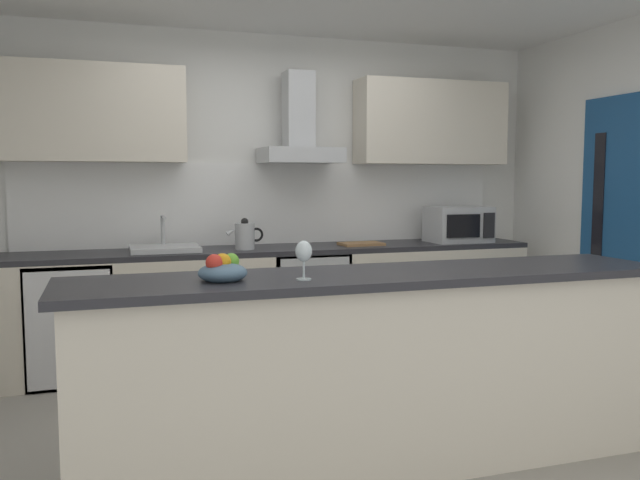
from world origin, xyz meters
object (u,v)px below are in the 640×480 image
Objects in this scene: microwave at (458,224)px; range_hood at (299,134)px; wine_glass at (304,253)px; refrigerator at (71,321)px; chopping_board at (361,244)px; fruit_bowl at (223,270)px; sink at (165,248)px; kettle at (245,236)px; oven at (304,302)px.

range_hood is (-1.36, 0.16, 0.74)m from microwave.
microwave is at bearing 46.43° from wine_glass.
range_hood is at bearing 4.34° from refrigerator.
chopping_board is (2.21, -0.02, 0.49)m from refrigerator.
wine_glass reaches higher than fruit_bowl.
range_hood is (1.74, 0.13, 1.36)m from refrigerator.
refrigerator is 2.22m from range_hood.
microwave is at bearing 40.53° from fruit_bowl.
range_hood is 1.01m from chopping_board.
chopping_board is at bearing 62.07° from wine_glass.
sink reaches higher than refrigerator.
kettle is (0.60, -0.04, 0.08)m from sink.
fruit_bowl is at bearing 165.02° from wine_glass.
range_hood is at bearing 18.69° from kettle.
microwave is 0.69× the size of range_hood.
fruit_bowl is at bearing -87.77° from sink.
wine_glass is (1.09, -2.13, 0.68)m from refrigerator.
wine_glass is 0.37m from fruit_bowl.
fruit_bowl is (0.08, -2.05, 0.10)m from sink.
sink reaches higher than oven.
microwave is 2.91m from wine_glass.
range_hood reaches higher than microwave.
oven is at bearing 177.13° from chopping_board.
range_hood reaches higher than sink.
kettle is at bearing -4.30° from sink.
microwave is 2.27× the size of fruit_bowl.
refrigerator is 0.83m from sink.
kettle is 1.31× the size of fruit_bowl.
refrigerator is at bearing -175.66° from range_hood.
wine_glass is at bearing -62.84° from refrigerator.
fruit_bowl reaches higher than refrigerator.
range_hood is 2.12× the size of chopping_board.
wine_glass is (-2.01, -2.11, 0.06)m from microwave.
kettle is (-1.84, -0.01, -0.04)m from microwave.
chopping_board is at bearing 179.73° from microwave.
kettle is at bearing -176.00° from oven.
refrigerator is at bearing 179.46° from chopping_board.
range_hood is 4.05× the size of wine_glass.
kettle is at bearing 75.61° from fruit_bowl.
fruit_bowl is 2.50m from chopping_board.
microwave is 1.00× the size of sink.
microwave reaches higher than wine_glass.
chopping_board is (0.47, -0.15, -0.88)m from range_hood.
microwave is 3.10m from fruit_bowl.
refrigerator is 2.50× the size of chopping_board.
sink is 1.73× the size of kettle.
chopping_board is (0.47, -0.02, 0.45)m from oven.
range_hood is 2.45m from wine_glass.
chopping_board is at bearing -17.96° from range_hood.
sink is 1.47× the size of chopping_board.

